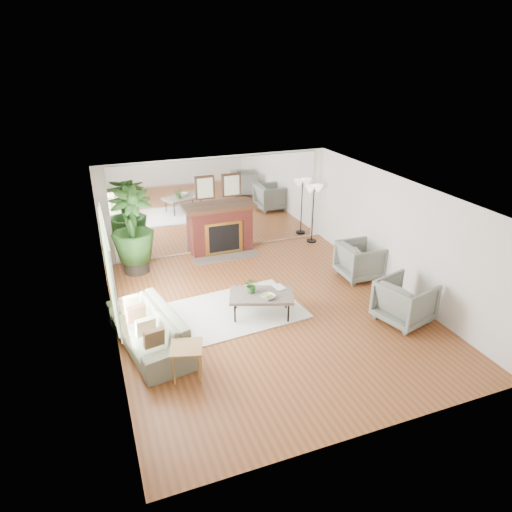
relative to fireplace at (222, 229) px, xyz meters
name	(u,v)px	position (x,y,z in m)	size (l,w,h in m)	color
ground	(269,312)	(0.00, -3.26, -0.66)	(7.00, 7.00, 0.00)	brown
wall_left	(109,282)	(-2.99, -3.26, 0.59)	(0.02, 7.00, 2.50)	silver
wall_right	(398,236)	(2.99, -3.26, 0.59)	(0.02, 7.00, 2.50)	silver
wall_back	(218,205)	(0.00, 0.23, 0.59)	(6.00, 0.02, 2.50)	silver
mirror_panel	(219,205)	(0.00, 0.21, 0.59)	(5.40, 0.04, 2.40)	silver
window_panel	(108,267)	(-2.96, -2.86, 0.69)	(0.04, 2.40, 1.50)	#B2E09E
fireplace	(222,229)	(0.00, 0.00, 0.00)	(1.85, 0.83, 2.05)	maroon
area_rug	(237,310)	(-0.59, -2.98, -0.65)	(2.54, 1.82, 0.03)	white
coffee_table	(261,296)	(-0.20, -3.34, -0.20)	(1.42, 1.11, 0.50)	#685C52
sofa	(149,329)	(-2.45, -3.54, -0.32)	(2.30, 0.90, 0.67)	slate
armchair_back	(360,260)	(2.60, -2.53, -0.23)	(0.91, 0.94, 0.85)	slate
armchair_front	(405,301)	(2.35, -4.49, -0.23)	(0.93, 0.95, 0.87)	slate
side_table	(187,351)	(-2.00, -4.65, -0.17)	(0.63, 0.63, 0.58)	olive
potted_ficus	(132,229)	(-2.27, -0.37, 0.44)	(1.08, 1.08, 2.07)	black
floor_lamp	(314,194)	(2.56, -0.16, 0.72)	(0.53, 0.29, 1.61)	black
tabletop_plant	(252,285)	(-0.36, -3.21, 0.01)	(0.30, 0.26, 0.33)	#326123
fruit_bowl	(268,297)	(-0.14, -3.54, -0.13)	(0.26, 0.26, 0.07)	olive
book	(275,288)	(0.14, -3.24, -0.15)	(0.19, 0.26, 0.02)	olive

